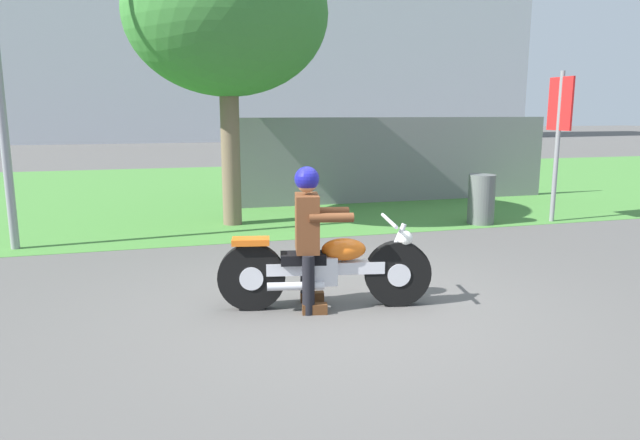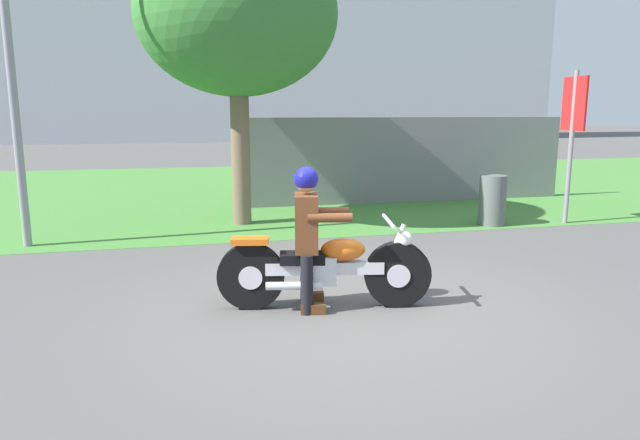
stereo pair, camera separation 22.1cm
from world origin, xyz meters
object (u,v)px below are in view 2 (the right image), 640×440
motorcycle_lead (325,269)px  tree_roadside (237,16)px  trash_can (492,200)px  sign_banner (573,123)px  rider_lead (308,227)px

motorcycle_lead → tree_roadside: size_ratio=0.44×
motorcycle_lead → trash_can: size_ratio=2.45×
tree_roadside → trash_can: bearing=-15.0°
motorcycle_lead → tree_roadside: bearing=105.5°
tree_roadside → trash_can: size_ratio=5.60×
sign_banner → trash_can: bearing=173.9°
tree_roadside → sign_banner: 5.90m
motorcycle_lead → trash_can: (3.79, 3.42, 0.03)m
motorcycle_lead → rider_lead: (-0.16, 0.03, 0.42)m
rider_lead → tree_roadside: bearing=103.5°
rider_lead → trash_can: bearing=51.4°
rider_lead → sign_banner: size_ratio=0.54×
motorcycle_lead → tree_roadside: (-0.37, 4.53, 3.06)m
rider_lead → trash_can: (3.95, 3.39, -0.40)m
sign_banner → tree_roadside: bearing=167.2°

